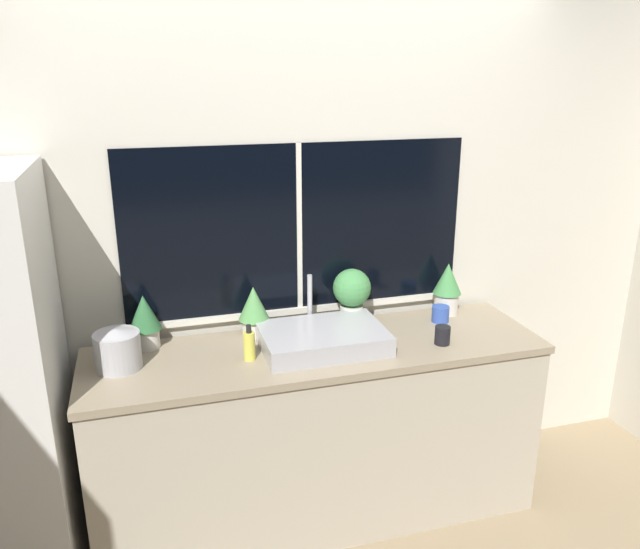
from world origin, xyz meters
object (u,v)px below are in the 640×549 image
Objects in this scene: kettle at (118,349)px; soap_bottle at (249,345)px; potted_plant_far_left at (145,319)px; potted_plant_center_right at (352,292)px; potted_plant_far_right at (447,287)px; potted_plant_center_left at (254,309)px; mug_black at (442,335)px; sink at (323,338)px; mug_blue at (440,314)px.

soap_bottle is at bearing -7.59° from kettle.
kettle is at bearing -123.34° from potted_plant_far_left.
potted_plant_center_right reaches higher than potted_plant_far_right.
potted_plant_center_left reaches higher than soap_bottle.
sink is at bearing 167.64° from mug_black.
mug_blue is at bearing -12.30° from potted_plant_center_right.
potted_plant_center_right is 0.49m from mug_black.
potted_plant_center_left is at bearing 140.63° from sink.
potted_plant_center_right is 3.29× the size of mug_blue.
mug_blue is (1.00, 0.16, -0.03)m from soap_bottle.
sink is at bearing -16.23° from potted_plant_far_left.
potted_plant_far_left is 1.04× the size of potted_plant_center_left.
potted_plant_center_right is at bearing 24.45° from soap_bottle.
mug_blue is (1.43, -0.10, -0.10)m from potted_plant_far_left.
potted_plant_far_right is 3.14× the size of mug_black.
potted_plant_center_right is at bearing 46.11° from sink.
soap_bottle is (0.43, -0.25, -0.07)m from potted_plant_far_left.
potted_plant_center_right reaches higher than mug_black.
potted_plant_center_left is 0.86× the size of potted_plant_center_right.
mug_black is at bearing -5.75° from soap_bottle.
mug_black is 0.45× the size of kettle.
potted_plant_center_left is at bearing 157.17° from mug_black.
potted_plant_center_left is at bearing 180.00° from potted_plant_far_right.
mug_blue is (0.93, -0.10, -0.09)m from potted_plant_center_left.
soap_bottle is at bearing -166.75° from potted_plant_far_right.
potted_plant_center_left is (-0.27, 0.22, 0.09)m from sink.
potted_plant_far_right reaches higher than soap_bottle.
sink is 0.36m from potted_plant_center_left.
potted_plant_far_left is 1.36m from mug_black.
mug_black is at bearing -6.46° from kettle.
potted_plant_far_right reaches higher than potted_plant_center_left.
potted_plant_center_right reaches higher than soap_bottle.
potted_plant_far_right is (0.74, 0.22, 0.10)m from sink.
potted_plant_center_left is 1.27× the size of kettle.
potted_plant_center_right is 0.52m from potted_plant_far_right.
potted_plant_center_left reaches higher than kettle.
potted_plant_center_left reaches higher than mug_black.
mug_blue is at bearing 9.00° from soap_bottle.
potted_plant_far_left is 1.31× the size of kettle.
mug_black is at bearing -22.83° from potted_plant_center_left.
potted_plant_far_left is 1.43m from mug_blue.
soap_bottle is (-0.56, -0.25, -0.10)m from potted_plant_center_right.
sink is 3.43× the size of soap_bottle.
kettle is (-0.89, 0.04, 0.04)m from sink.
soap_bottle is at bearing -30.67° from potted_plant_far_left.
kettle is (-1.55, -0.09, 0.05)m from mug_blue.
sink reaches higher than potted_plant_center_left.
potted_plant_far_left is 1.56× the size of soap_bottle.
potted_plant_far_left is 0.50m from soap_bottle.
potted_plant_far_left is 0.99m from potted_plant_center_right.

